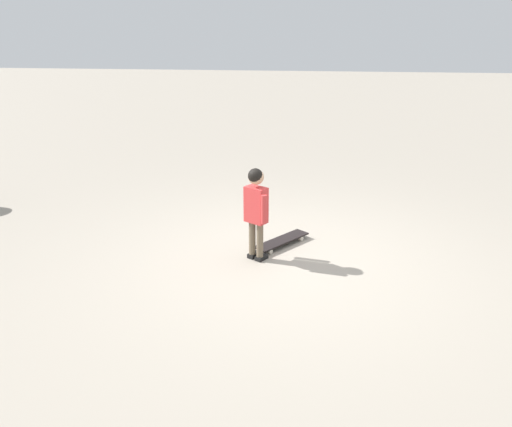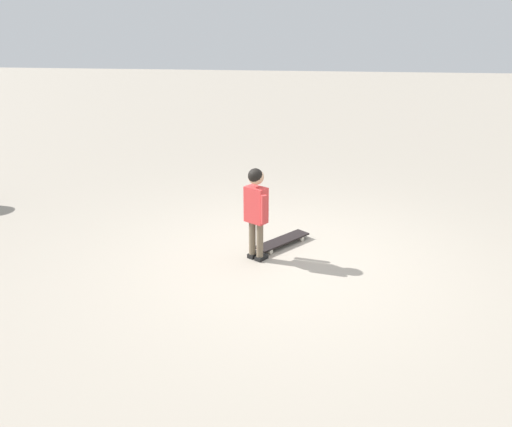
# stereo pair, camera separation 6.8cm
# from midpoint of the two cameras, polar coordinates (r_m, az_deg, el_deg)

# --- Properties ---
(ground_plane) EXTENTS (50.00, 50.00, 0.00)m
(ground_plane) POSITION_cam_midpoint_polar(r_m,az_deg,el_deg) (5.70, 3.61, -5.35)
(ground_plane) COLOR #9E9384
(child_person) EXTENTS (0.36, 0.28, 1.06)m
(child_person) POSITION_cam_midpoint_polar(r_m,az_deg,el_deg) (5.47, -0.35, 1.05)
(child_person) COLOR brown
(child_person) RESTS_ON ground
(skateboard) EXTENTS (0.73, 0.63, 0.07)m
(skateboard) POSITION_cam_midpoint_polar(r_m,az_deg,el_deg) (6.05, 2.59, -3.08)
(skateboard) COLOR black
(skateboard) RESTS_ON ground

